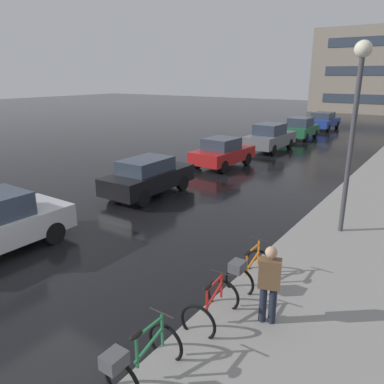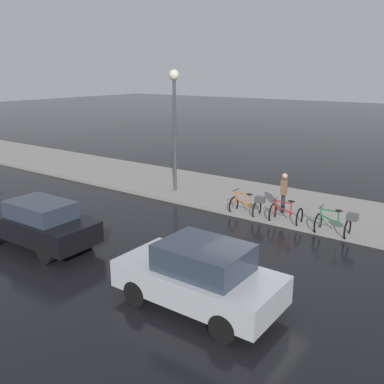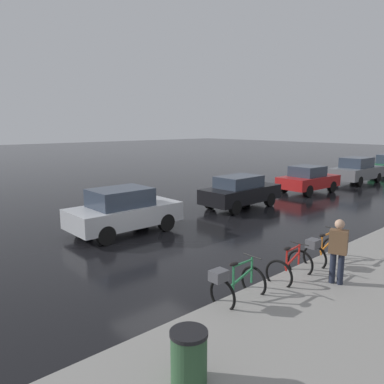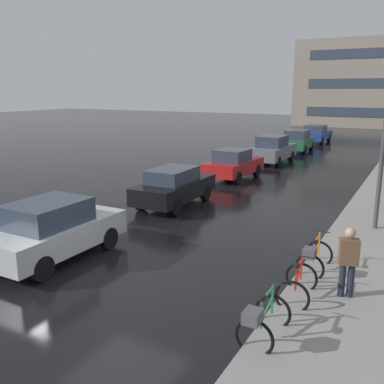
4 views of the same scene
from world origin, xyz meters
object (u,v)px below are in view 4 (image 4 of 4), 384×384
Objects in this scene: bicycle_second at (297,285)px; car_black at (174,186)px; car_blue at (315,134)px; car_red at (233,164)px; bicycle_nearest at (262,321)px; car_green at (297,141)px; car_silver at (53,230)px; car_grey at (272,150)px; bicycle_third at (313,258)px; pedestrian at (348,261)px.

bicycle_second is 8.50m from car_black.
car_black is 23.51m from car_blue.
car_blue is (-6.37, 29.07, 0.36)m from bicycle_second.
car_black is 5.93m from car_red.
car_green is at bearing 103.92° from bicycle_nearest.
car_silver is 1.04× the size of car_green.
car_black is 0.95× the size of car_grey.
car_grey reaches higher than bicycle_third.
car_red is at bearing 115.40° from bicycle_nearest.
car_silver is at bearing -90.19° from car_blue.
car_blue is (0.10, 29.76, -0.06)m from car_silver.
car_grey is 1.14× the size of car_green.
bicycle_nearest is at bearing -113.13° from pedestrian.
bicycle_second is at bearing -60.60° from car_red.
bicycle_third is at bearing 133.02° from pedestrian.
car_silver is at bearing 169.29° from bicycle_nearest.
pedestrian reaches higher than bicycle_nearest.
car_red is 5.65m from car_grey.
car_grey is (0.16, 11.57, 0.07)m from car_black.
bicycle_second is 29.77m from car_blue.
car_silver is at bearing -89.96° from car_red.
bicycle_second is 18.25m from car_grey.
car_red is (-6.48, 11.49, 0.36)m from bicycle_second.
car_blue is at bearing 90.53° from car_grey.
car_red is at bearing 119.40° from bicycle_second.
car_red is 0.87× the size of car_blue.
bicycle_second is 0.29× the size of car_red.
car_red is 0.88× the size of car_grey.
car_silver is 0.91× the size of car_grey.
car_black reaches higher than bicycle_third.
car_grey is at bearing 89.20° from car_black.
pedestrian is at bearing 66.87° from bicycle_nearest.
car_red is at bearing 90.54° from car_black.
bicycle_nearest is 3.42m from bicycle_third.
bicycle_second is at bearing 86.34° from bicycle_nearest.
car_blue is at bearing 91.37° from car_green.
car_black is at bearing 130.20° from bicycle_nearest.
car_grey is at bearing 113.35° from pedestrian.
car_silver is at bearing -173.91° from bicycle_second.
pedestrian is (0.93, -1.00, 0.47)m from bicycle_third.
bicycle_second is at bearing -149.90° from pedestrian.
bicycle_second is 1.19m from pedestrian.
car_black reaches higher than bicycle_second.
bicycle_nearest is 0.35× the size of car_green.
car_green is at bearing 107.83° from pedestrian.
bicycle_nearest is at bearing -10.71° from car_silver.
car_black is at bearing 147.77° from bicycle_third.
car_grey is (0.21, 17.83, 0.03)m from car_silver.
car_silver is at bearing -90.61° from car_green.
pedestrian reaches higher than car_blue.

